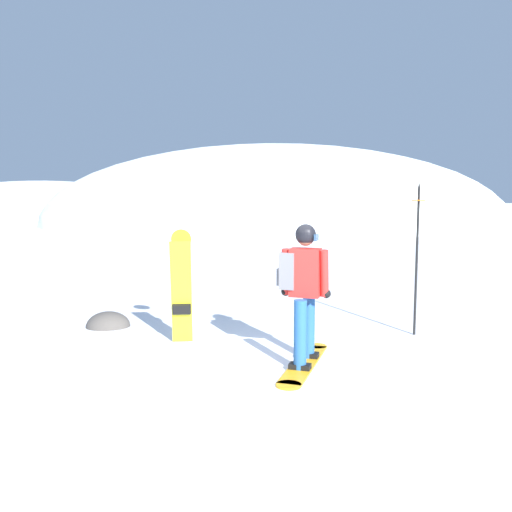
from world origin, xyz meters
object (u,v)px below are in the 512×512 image
Objects in this scene: snowboarder_main at (303,290)px; spare_snowboard at (181,287)px; rock_mid at (108,327)px; piste_marker_near at (417,250)px.

spare_snowboard is (-1.48, 1.00, -0.11)m from snowboarder_main.
spare_snowboard is at bearing 146.07° from snowboarder_main.
snowboarder_main reaches higher than spare_snowboard.
piste_marker_near is at bearing -11.70° from rock_mid.
snowboarder_main is 2.30m from piste_marker_near.
piste_marker_near is (1.92, 1.21, 0.35)m from snowboarder_main.
spare_snowboard is 1.86m from rock_mid.
piste_marker_near is (3.40, 0.22, 0.46)m from spare_snowboard.
rock_mid is at bearing 135.72° from spare_snowboard.
spare_snowboard reaches higher than rock_mid.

